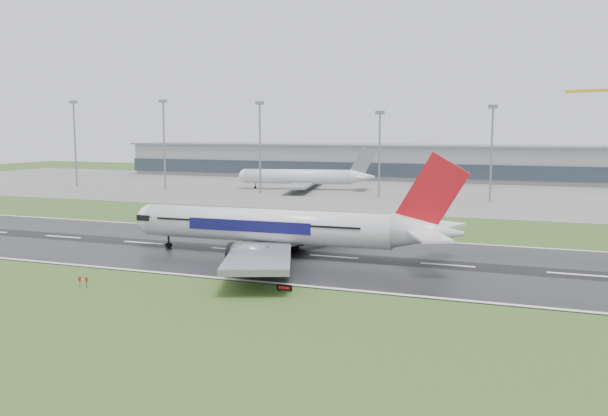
% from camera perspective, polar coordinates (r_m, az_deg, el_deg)
% --- Properties ---
extents(ground, '(520.00, 520.00, 0.00)m').
position_cam_1_polar(ground, '(131.68, -14.15, -3.06)').
color(ground, '#31511D').
rests_on(ground, ground).
extents(runway, '(400.00, 45.00, 0.10)m').
position_cam_1_polar(runway, '(131.67, -14.15, -3.04)').
color(runway, black).
rests_on(runway, ground).
extents(apron, '(400.00, 130.00, 0.08)m').
position_cam_1_polar(apron, '(244.02, 2.78, 1.73)').
color(apron, slate).
rests_on(apron, ground).
extents(terminal, '(240.00, 36.00, 15.00)m').
position_cam_1_polar(terminal, '(301.04, 6.30, 4.12)').
color(terminal, gray).
rests_on(terminal, ground).
extents(main_airliner, '(62.59, 59.75, 18.06)m').
position_cam_1_polar(main_airliner, '(112.74, -1.49, 0.17)').
color(main_airliner, silver).
rests_on(main_airliner, runway).
extents(parked_airliner, '(61.23, 58.36, 15.47)m').
position_cam_1_polar(parked_airliner, '(240.20, -0.06, 3.51)').
color(parked_airliner, silver).
rests_on(parked_airliner, apron).
extents(runway_sign, '(2.28, 0.91, 1.04)m').
position_cam_1_polar(runway_sign, '(90.05, -1.77, -7.17)').
color(runway_sign, black).
rests_on(runway_sign, ground).
extents(floodmast_0, '(0.64, 0.64, 32.76)m').
position_cam_1_polar(floodmast_0, '(270.56, -19.77, 5.31)').
color(floodmast_0, gray).
rests_on(floodmast_0, ground).
extents(floodmast_1, '(0.64, 0.64, 32.49)m').
position_cam_1_polar(floodmast_1, '(245.90, -12.38, 5.40)').
color(floodmast_1, gray).
rests_on(floodmast_1, ground).
extents(floodmast_2, '(0.64, 0.64, 31.20)m').
position_cam_1_polar(floodmast_2, '(226.92, -3.95, 5.25)').
color(floodmast_2, gray).
rests_on(floodmast_2, ground).
extents(floodmast_3, '(0.64, 0.64, 27.48)m').
position_cam_1_polar(floodmast_3, '(212.70, 6.75, 4.60)').
color(floodmast_3, gray).
rests_on(floodmast_3, ground).
extents(floodmast_4, '(0.64, 0.64, 28.99)m').
position_cam_1_polar(floodmast_4, '(207.06, 16.40, 4.51)').
color(floodmast_4, gray).
rests_on(floodmast_4, ground).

